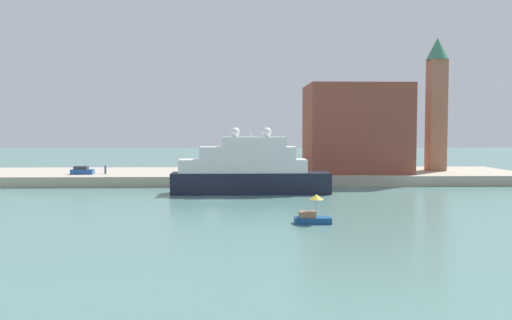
{
  "coord_description": "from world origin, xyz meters",
  "views": [
    {
      "loc": [
        3.59,
        -73.58,
        9.65
      ],
      "look_at": [
        6.18,
        6.0,
        5.07
      ],
      "focal_mm": 38.31,
      "sensor_mm": 36.0,
      "label": 1
    }
  ],
  "objects": [
    {
      "name": "small_motorboat",
      "position": [
        11.11,
        -18.73,
        0.87
      ],
      "size": [
        3.69,
        1.67,
        2.97
      ],
      "color": "navy",
      "rests_on": "ground"
    },
    {
      "name": "mooring_bollard",
      "position": [
        1.48,
        17.33,
        2.05
      ],
      "size": [
        0.45,
        0.45,
        0.62
      ],
      "primitive_type": "cylinder",
      "color": "black",
      "rests_on": "quay_dock"
    },
    {
      "name": "ground",
      "position": [
        0.0,
        0.0,
        0.0
      ],
      "size": [
        400.0,
        400.0,
        0.0
      ],
      "primitive_type": "plane",
      "color": "slate"
    },
    {
      "name": "parked_car",
      "position": [
        -23.56,
        21.84,
        2.35
      ],
      "size": [
        3.82,
        1.64,
        1.42
      ],
      "color": "#1E4C99",
      "rests_on": "quay_dock"
    },
    {
      "name": "person_figure",
      "position": [
        -19.68,
        22.43,
        2.47
      ],
      "size": [
        0.36,
        0.36,
        1.59
      ],
      "color": "#334C8C",
      "rests_on": "quay_dock"
    },
    {
      "name": "quay_dock",
      "position": [
        0.0,
        27.4,
        0.87
      ],
      "size": [
        110.0,
        22.81,
        1.74
      ],
      "primitive_type": "cube",
      "color": "#ADA38E",
      "rests_on": "ground"
    },
    {
      "name": "large_yacht",
      "position": [
        5.14,
        7.16,
        3.4
      ],
      "size": [
        23.48,
        4.53,
        12.28
      ],
      "color": "black",
      "rests_on": "ground"
    },
    {
      "name": "bell_tower",
      "position": [
        40.89,
        28.22,
        15.24
      ],
      "size": [
        4.15,
        4.15,
        24.89
      ],
      "color": "#9E664C",
      "rests_on": "quay_dock"
    },
    {
      "name": "harbor_building",
      "position": [
        25.08,
        25.76,
        9.67
      ],
      "size": [
        17.87,
        14.6,
        15.86
      ],
      "primitive_type": "cube",
      "color": "brown",
      "rests_on": "quay_dock"
    }
  ]
}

